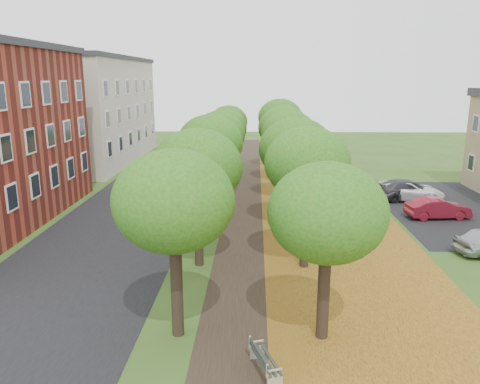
# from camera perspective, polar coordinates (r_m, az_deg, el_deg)

# --- Properties ---
(ground) EXTENTS (120.00, 120.00, 0.00)m
(ground) POSITION_cam_1_polar(r_m,az_deg,el_deg) (16.39, 0.45, -17.07)
(ground) COLOR #2D4C19
(ground) RESTS_ON ground
(street_asphalt) EXTENTS (8.00, 70.00, 0.01)m
(street_asphalt) POSITION_cam_1_polar(r_m,az_deg,el_deg) (31.25, -12.70, -2.11)
(street_asphalt) COLOR black
(street_asphalt) RESTS_ON ground
(footpath) EXTENTS (3.20, 70.00, 0.01)m
(footpath) POSITION_cam_1_polar(r_m,az_deg,el_deg) (30.25, 1.19, -2.30)
(footpath) COLOR black
(footpath) RESTS_ON ground
(leaf_verge) EXTENTS (7.50, 70.00, 0.01)m
(leaf_verge) POSITION_cam_1_polar(r_m,az_deg,el_deg) (30.60, 10.60, -2.34)
(leaf_verge) COLOR olive
(leaf_verge) RESTS_ON ground
(parking_lot) EXTENTS (9.00, 16.00, 0.01)m
(parking_lot) POSITION_cam_1_polar(r_m,az_deg,el_deg) (33.87, 24.72, -1.83)
(parking_lot) COLOR black
(parking_lot) RESTS_ON ground
(tree_row_west) EXTENTS (3.87, 33.87, 6.19)m
(tree_row_west) POSITION_cam_1_polar(r_m,az_deg,el_deg) (29.43, -3.08, 6.22)
(tree_row_west) COLOR black
(tree_row_west) RESTS_ON ground
(tree_row_east) EXTENTS (3.87, 33.87, 6.19)m
(tree_row_east) POSITION_cam_1_polar(r_m,az_deg,el_deg) (29.40, 6.34, 6.15)
(tree_row_east) COLOR black
(tree_row_east) RESTS_ON ground
(building_cream) EXTENTS (10.30, 20.30, 10.40)m
(building_cream) POSITION_cam_1_polar(r_m,az_deg,el_deg) (50.25, -18.54, 9.49)
(building_cream) COLOR beige
(building_cream) RESTS_ON ground
(bench) EXTENTS (0.98, 1.70, 0.78)m
(bench) POSITION_cam_1_polar(r_m,az_deg,el_deg) (14.47, 2.93, -19.83)
(bench) COLOR #242D27
(bench) RESTS_ON ground
(car_red) EXTENTS (3.92, 1.72, 1.25)m
(car_red) POSITION_cam_1_polar(r_m,az_deg,el_deg) (30.99, 22.99, -1.84)
(car_red) COLOR maroon
(car_red) RESTS_ON ground
(car_grey) EXTENTS (5.14, 2.90, 1.41)m
(car_grey) POSITION_cam_1_polar(r_m,az_deg,el_deg) (34.95, 19.76, 0.27)
(car_grey) COLOR #35343A
(car_grey) RESTS_ON ground
(car_white) EXTENTS (5.28, 3.15, 1.37)m
(car_white) POSITION_cam_1_polar(r_m,az_deg,el_deg) (34.79, 19.70, 0.19)
(car_white) COLOR white
(car_white) RESTS_ON ground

